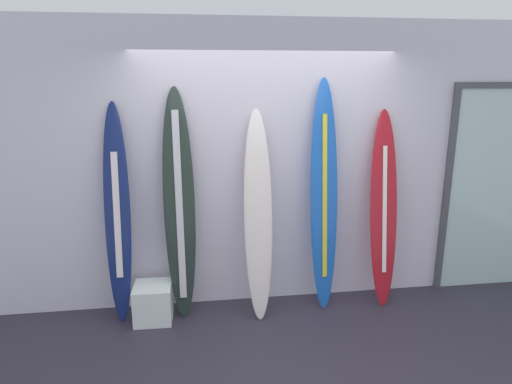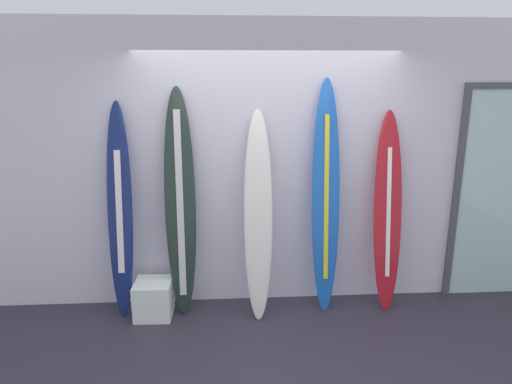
{
  "view_description": "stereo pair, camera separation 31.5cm",
  "coord_description": "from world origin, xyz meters",
  "px_view_note": "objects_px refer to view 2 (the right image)",
  "views": [
    {
      "loc": [
        -0.71,
        -3.13,
        2.3
      ],
      "look_at": [
        -0.13,
        0.95,
        1.22
      ],
      "focal_mm": 32.02,
      "sensor_mm": 36.0,
      "label": 1
    },
    {
      "loc": [
        -0.39,
        -3.16,
        2.3
      ],
      "look_at": [
        -0.13,
        0.95,
        1.22
      ],
      "focal_mm": 32.02,
      "sensor_mm": 36.0,
      "label": 2
    }
  ],
  "objects_px": {
    "surfboard_crimson": "(388,214)",
    "glass_door": "(508,190)",
    "surfboard_ivory": "(258,215)",
    "display_block_left": "(154,299)",
    "surfboard_cobalt": "(326,198)",
    "surfboard_navy": "(120,213)",
    "surfboard_charcoal": "(180,205)"
  },
  "relations": [
    {
      "from": "surfboard_ivory",
      "to": "surfboard_crimson",
      "type": "height_order",
      "value": "surfboard_ivory"
    },
    {
      "from": "surfboard_navy",
      "to": "surfboard_charcoal",
      "type": "xyz_separation_m",
      "value": [
        0.57,
        0.01,
        0.07
      ]
    },
    {
      "from": "surfboard_charcoal",
      "to": "surfboard_ivory",
      "type": "xyz_separation_m",
      "value": [
        0.74,
        -0.07,
        -0.09
      ]
    },
    {
      "from": "surfboard_navy",
      "to": "surfboard_ivory",
      "type": "bearing_deg",
      "value": -3.04
    },
    {
      "from": "surfboard_charcoal",
      "to": "surfboard_crimson",
      "type": "distance_m",
      "value": 2.01
    },
    {
      "from": "surfboard_charcoal",
      "to": "glass_door",
      "type": "height_order",
      "value": "glass_door"
    },
    {
      "from": "surfboard_cobalt",
      "to": "glass_door",
      "type": "xyz_separation_m",
      "value": [
        1.93,
        0.17,
        0.01
      ]
    },
    {
      "from": "display_block_left",
      "to": "glass_door",
      "type": "bearing_deg",
      "value": 4.26
    },
    {
      "from": "surfboard_crimson",
      "to": "display_block_left",
      "type": "distance_m",
      "value": 2.42
    },
    {
      "from": "surfboard_cobalt",
      "to": "display_block_left",
      "type": "height_order",
      "value": "surfboard_cobalt"
    },
    {
      "from": "surfboard_crimson",
      "to": "surfboard_ivory",
      "type": "bearing_deg",
      "value": -178.13
    },
    {
      "from": "surfboard_cobalt",
      "to": "glass_door",
      "type": "height_order",
      "value": "surfboard_cobalt"
    },
    {
      "from": "surfboard_charcoal",
      "to": "glass_door",
      "type": "distance_m",
      "value": 3.32
    },
    {
      "from": "surfboard_ivory",
      "to": "surfboard_cobalt",
      "type": "relative_size",
      "value": 0.87
    },
    {
      "from": "surfboard_crimson",
      "to": "display_block_left",
      "type": "xyz_separation_m",
      "value": [
        -2.29,
        -0.08,
        -0.79
      ]
    },
    {
      "from": "surfboard_cobalt",
      "to": "surfboard_crimson",
      "type": "height_order",
      "value": "surfboard_cobalt"
    },
    {
      "from": "surfboard_cobalt",
      "to": "surfboard_crimson",
      "type": "distance_m",
      "value": 0.64
    },
    {
      "from": "surfboard_crimson",
      "to": "display_block_left",
      "type": "relative_size",
      "value": 5.45
    },
    {
      "from": "surfboard_ivory",
      "to": "surfboard_crimson",
      "type": "relative_size",
      "value": 1.01
    },
    {
      "from": "display_block_left",
      "to": "glass_door",
      "type": "distance_m",
      "value": 3.74
    },
    {
      "from": "surfboard_ivory",
      "to": "surfboard_cobalt",
      "type": "distance_m",
      "value": 0.67
    },
    {
      "from": "surfboard_ivory",
      "to": "surfboard_crimson",
      "type": "distance_m",
      "value": 1.27
    },
    {
      "from": "surfboard_charcoal",
      "to": "glass_door",
      "type": "relative_size",
      "value": 0.99
    },
    {
      "from": "surfboard_navy",
      "to": "surfboard_ivory",
      "type": "distance_m",
      "value": 1.3
    },
    {
      "from": "surfboard_navy",
      "to": "glass_door",
      "type": "xyz_separation_m",
      "value": [
        3.89,
        0.16,
        0.12
      ]
    },
    {
      "from": "surfboard_crimson",
      "to": "glass_door",
      "type": "distance_m",
      "value": 1.34
    },
    {
      "from": "surfboard_charcoal",
      "to": "surfboard_ivory",
      "type": "height_order",
      "value": "surfboard_charcoal"
    },
    {
      "from": "surfboard_navy",
      "to": "surfboard_charcoal",
      "type": "height_order",
      "value": "surfboard_charcoal"
    },
    {
      "from": "surfboard_charcoal",
      "to": "surfboard_cobalt",
      "type": "height_order",
      "value": "surfboard_cobalt"
    },
    {
      "from": "surfboard_ivory",
      "to": "surfboard_cobalt",
      "type": "bearing_deg",
      "value": 5.44
    },
    {
      "from": "surfboard_charcoal",
      "to": "surfboard_ivory",
      "type": "relative_size",
      "value": 1.1
    },
    {
      "from": "surfboard_ivory",
      "to": "display_block_left",
      "type": "distance_m",
      "value": 1.3
    }
  ]
}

